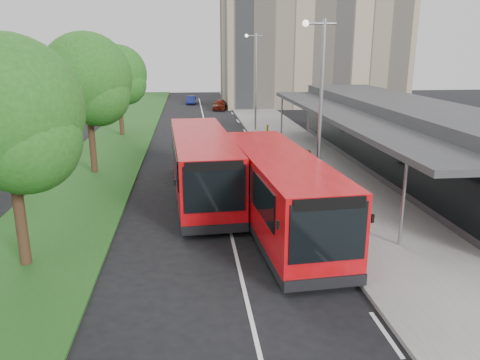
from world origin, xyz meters
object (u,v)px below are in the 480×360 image
object	(u,v)px
bus_main	(279,192)
car_near	(220,104)
lamp_post_far	(255,76)
car_far	(191,100)
tree_mid	(87,84)
bollard	(267,131)
litter_bin	(306,158)
tree_far	(118,78)
bus_second	(202,165)
lamp_post_near	(319,102)
tree_near	(7,121)

from	to	relation	value
bus_main	car_near	bearing A→B (deg)	85.60
lamp_post_far	car_far	size ratio (longest dim) A/B	2.56
tree_mid	car_near	world-z (taller)	tree_mid
bollard	car_near	bearing A→B (deg)	97.61
lamp_post_far	litter_bin	bearing A→B (deg)	-84.43
tree_far	bus_second	distance (m)	18.45
car_near	lamp_post_near	bearing A→B (deg)	-78.63
tree_mid	lamp_post_far	size ratio (longest dim) A/B	0.98
bus_main	bollard	bearing A→B (deg)	77.72
tree_mid	bus_main	world-z (taller)	tree_mid
tree_near	lamp_post_near	bearing A→B (deg)	23.97
tree_mid	bollard	world-z (taller)	tree_mid
bus_main	litter_bin	bearing A→B (deg)	65.60
car_far	tree_far	bearing A→B (deg)	-99.63
tree_near	car_near	world-z (taller)	tree_near
tree_near	bus_main	bearing A→B (deg)	14.34
bus_second	bollard	size ratio (longest dim) A/B	10.62
car_near	tree_mid	bearing A→B (deg)	-99.97
tree_mid	tree_far	xyz separation A→B (m)	(0.00, 12.00, -0.39)
tree_mid	lamp_post_near	bearing A→B (deg)	-32.36
tree_far	car_far	bearing A→B (deg)	75.28
tree_mid	bollard	distance (m)	15.42
litter_bin	tree_near	bearing A→B (deg)	-136.66
lamp_post_near	bus_second	distance (m)	6.26
litter_bin	car_near	bearing A→B (deg)	96.69
lamp_post_far	litter_bin	world-z (taller)	lamp_post_far
lamp_post_far	car_far	distance (m)	22.42
lamp_post_far	tree_mid	bearing A→B (deg)	-130.68
lamp_post_near	tree_mid	bearing A→B (deg)	147.64
tree_near	bus_main	distance (m)	9.79
tree_mid	litter_bin	world-z (taller)	tree_mid
bus_second	car_far	xyz separation A→B (m)	(-0.21, 39.47, -1.05)
bus_second	car_far	distance (m)	39.48
bus_second	litter_bin	size ratio (longest dim) A/B	11.74
car_far	litter_bin	bearing A→B (deg)	-74.19
tree_far	litter_bin	bearing A→B (deg)	-44.68
tree_near	bus_second	xyz separation A→B (m)	(6.07, 6.86, -3.26)
lamp_post_far	bollard	distance (m)	5.60
tree_far	lamp_post_near	xyz separation A→B (m)	(11.13, -19.05, 0.02)
car_far	bus_main	bearing A→B (deg)	-80.92
tree_mid	lamp_post_near	distance (m)	13.18
bus_second	car_near	xyz separation A→B (m)	(3.03, 33.11, -0.95)
lamp_post_near	litter_bin	size ratio (longest dim) A/B	8.59
bollard	tree_near	bearing A→B (deg)	-118.84
tree_mid	car_near	distance (m)	29.75
tree_near	lamp_post_far	xyz separation A→B (m)	(11.13, 24.95, -0.11)
lamp_post_far	bus_main	bearing A→B (deg)	-95.52
lamp_post_far	bus_second	size ratio (longest dim) A/B	0.73
car_near	car_far	distance (m)	7.14
tree_near	lamp_post_near	xyz separation A→B (m)	(11.13, 4.95, -0.11)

